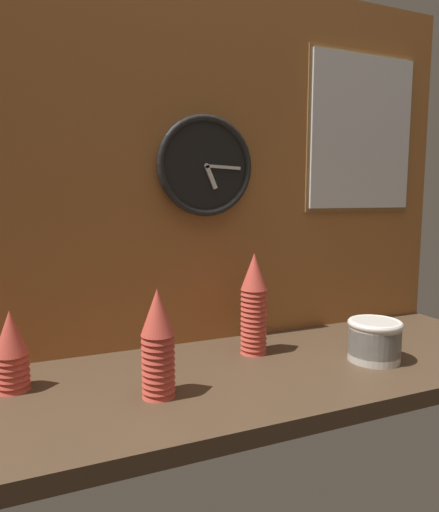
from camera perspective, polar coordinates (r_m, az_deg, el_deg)
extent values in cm
cube|color=#4C3826|center=(121.26, 4.81, -14.45)|extent=(160.00, 56.00, 4.00)
cube|color=#A3602D|center=(136.87, -0.20, 11.35)|extent=(160.00, 3.00, 105.00)
cone|color=#DB4C3D|center=(102.73, -7.64, -14.39)|extent=(7.32, 7.32, 10.12)
cone|color=#DB4C3D|center=(102.23, -7.65, -13.67)|extent=(7.32, 7.32, 10.12)
cone|color=#DB4C3D|center=(101.75, -7.66, -12.95)|extent=(7.32, 7.32, 10.12)
cone|color=#DB4C3D|center=(101.28, -7.68, -12.22)|extent=(7.32, 7.32, 10.12)
cone|color=#DB4C3D|center=(100.82, -7.69, -11.48)|extent=(7.32, 7.32, 10.12)
cone|color=#DB4C3D|center=(100.39, -7.70, -10.74)|extent=(7.32, 7.32, 10.12)
cone|color=#DB4C3D|center=(99.97, -7.72, -9.99)|extent=(7.32, 7.32, 10.12)
cone|color=#DB4C3D|center=(99.57, -7.73, -9.23)|extent=(7.32, 7.32, 10.12)
cone|color=#DB4C3D|center=(99.18, -7.75, -8.47)|extent=(7.32, 7.32, 10.12)
cone|color=#DB4C3D|center=(98.82, -7.76, -7.70)|extent=(7.32, 7.32, 10.12)
cone|color=#DB4C3D|center=(98.47, -7.77, -6.93)|extent=(7.32, 7.32, 10.12)
cone|color=#DB4C3D|center=(114.55, -24.45, -12.67)|extent=(7.32, 7.32, 10.12)
cone|color=#DB4C3D|center=(114.10, -24.49, -12.02)|extent=(7.32, 7.32, 10.12)
cone|color=#DB4C3D|center=(113.67, -24.53, -11.36)|extent=(7.32, 7.32, 10.12)
cone|color=#DB4C3D|center=(113.25, -24.56, -10.70)|extent=(7.32, 7.32, 10.12)
cone|color=#DB4C3D|center=(112.84, -24.60, -10.04)|extent=(7.32, 7.32, 10.12)
cone|color=#DB4C3D|center=(112.45, -24.64, -9.37)|extent=(7.32, 7.32, 10.12)
cone|color=#DB4C3D|center=(112.08, -24.68, -8.69)|extent=(7.32, 7.32, 10.12)
cone|color=#DB4C3D|center=(128.34, 4.28, -9.85)|extent=(7.32, 7.32, 10.12)
cone|color=#DB4C3D|center=(127.94, 4.28, -9.26)|extent=(7.32, 7.32, 10.12)
cone|color=#DB4C3D|center=(127.55, 4.29, -8.67)|extent=(7.32, 7.32, 10.12)
cone|color=#DB4C3D|center=(127.18, 4.29, -8.07)|extent=(7.32, 7.32, 10.12)
cone|color=#DB4C3D|center=(126.82, 4.30, -7.47)|extent=(7.32, 7.32, 10.12)
cone|color=#DB4C3D|center=(126.47, 4.31, -6.87)|extent=(7.32, 7.32, 10.12)
cone|color=#DB4C3D|center=(126.14, 4.31, -6.26)|extent=(7.32, 7.32, 10.12)
cone|color=#DB4C3D|center=(125.82, 4.32, -5.66)|extent=(7.32, 7.32, 10.12)
cone|color=#DB4C3D|center=(125.52, 4.32, -5.04)|extent=(7.32, 7.32, 10.12)
cone|color=#DB4C3D|center=(125.23, 4.33, -4.43)|extent=(7.32, 7.32, 10.12)
cone|color=#DB4C3D|center=(124.96, 4.34, -3.81)|extent=(7.32, 7.32, 10.12)
cone|color=#DB4C3D|center=(124.70, 4.34, -3.19)|extent=(7.32, 7.32, 10.12)
cone|color=#DB4C3D|center=(124.45, 4.35, -2.57)|extent=(7.32, 7.32, 10.12)
cone|color=#DB4C3D|center=(124.22, 4.36, -1.94)|extent=(7.32, 7.32, 10.12)
cylinder|color=beige|center=(129.95, 18.74, -11.23)|extent=(13.47, 13.47, 4.86)
cylinder|color=beige|center=(129.35, 18.78, -10.41)|extent=(13.47, 13.47, 4.86)
cylinder|color=beige|center=(128.78, 18.81, -9.58)|extent=(13.47, 13.47, 4.86)
cylinder|color=beige|center=(128.23, 18.85, -8.74)|extent=(13.47, 13.47, 4.86)
torus|color=white|center=(127.78, 18.88, -8.01)|extent=(14.14, 14.14, 1.75)
cylinder|color=black|center=(132.52, -1.83, 11.17)|extent=(27.71, 1.80, 27.71)
torus|color=black|center=(131.77, -1.70, 11.19)|extent=(28.58, 1.98, 28.58)
cube|color=white|center=(131.64, -1.06, 9.81)|extent=(3.86, 0.60, 6.86)
cube|color=white|center=(133.35, 0.58, 11.05)|extent=(10.84, 0.60, 1.34)
cylinder|color=white|center=(131.31, -1.62, 11.21)|extent=(1.39, 0.60, 1.39)
cube|color=olive|center=(162.77, 17.30, 14.46)|extent=(42.24, 0.60, 51.53)
cube|color=white|center=(162.45, 17.40, 14.47)|extent=(39.84, 1.20, 49.13)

